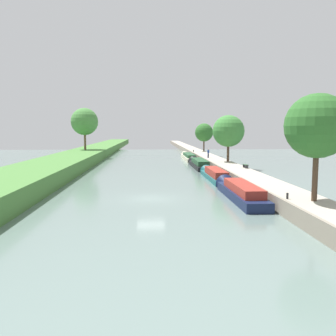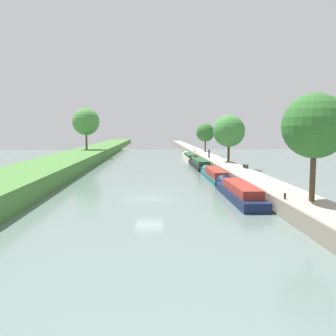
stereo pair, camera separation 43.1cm
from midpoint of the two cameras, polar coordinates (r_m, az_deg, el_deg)
ground_plane at (r=32.29m, az=-3.18°, el=-4.90°), size 160.00×160.00×0.00m
right_towpath at (r=34.06m, az=16.24°, el=-3.54°), size 3.38×260.00×1.18m
stone_quay at (r=33.51m, az=13.30°, el=-3.58°), size 0.25×260.00×1.23m
narrowboat_navy at (r=32.96m, az=11.00°, el=-3.68°), size 2.11×12.45×2.12m
narrowboat_teal at (r=45.18m, az=7.15°, el=-1.04°), size 1.92×12.33×2.02m
narrowboat_black at (r=59.13m, az=4.75°, el=0.70°), size 2.13×13.79×2.09m
narrowboat_cream at (r=73.91m, az=3.12°, el=1.80°), size 1.97×14.94×1.91m
tree_rightbank_near at (r=26.63m, az=22.48°, el=6.24°), size 4.50×4.50×7.53m
tree_rightbank_midnear at (r=56.41m, az=9.49°, el=5.88°), size 4.96×4.96×7.29m
tree_rightbank_midfar at (r=83.02m, az=5.67°, el=5.70°), size 4.22×4.22×6.48m
tree_leftbank_downstream at (r=79.25m, az=-13.44°, el=7.27°), size 5.84×5.84×8.98m
person_walking at (r=63.86m, az=6.31°, el=2.43°), size 0.34×0.34×1.66m
mooring_bollard_near at (r=27.14m, az=18.24°, el=-4.30°), size 0.16×0.16×0.45m
mooring_bollard_far at (r=80.98m, az=3.96°, el=2.78°), size 0.16×0.16×0.45m
park_bench at (r=47.66m, az=12.13°, el=0.42°), size 0.44×1.50×0.47m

